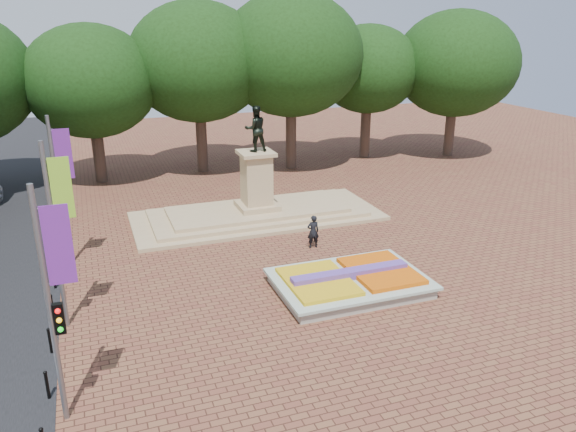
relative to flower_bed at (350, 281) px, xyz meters
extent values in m
plane|color=brown|center=(-1.03, 2.00, -0.38)|extent=(90.00, 90.00, 0.00)
cube|color=gray|center=(-0.03, 0.00, -0.15)|extent=(6.00, 4.00, 0.45)
cube|color=#B6C5B3|center=(-0.03, 0.00, 0.12)|extent=(6.30, 4.30, 0.12)
cube|color=#D15E0B|center=(1.42, 0.00, 0.25)|extent=(2.60, 3.40, 0.22)
cube|color=gold|center=(-1.48, 0.00, 0.24)|extent=(2.60, 3.40, 0.18)
cube|color=#503696|center=(-0.03, 0.00, 0.34)|extent=(5.20, 0.55, 0.38)
cube|color=tan|center=(-1.03, 10.00, -0.28)|extent=(14.00, 6.00, 0.20)
cube|color=tan|center=(-1.03, 10.00, -0.08)|extent=(12.00, 5.00, 0.20)
cube|color=tan|center=(-1.03, 10.00, 0.12)|extent=(10.00, 4.00, 0.20)
cube|color=tan|center=(-1.03, 10.00, 0.37)|extent=(2.20, 2.20, 0.30)
cube|color=tan|center=(-1.03, 10.00, 1.92)|extent=(1.50, 1.50, 2.80)
cube|color=tan|center=(-1.03, 10.00, 3.42)|extent=(1.90, 1.90, 0.20)
imported|color=black|center=(-1.03, 10.00, 4.77)|extent=(1.22, 0.95, 2.50)
cylinder|color=#35261C|center=(-9.03, 20.00, 1.62)|extent=(0.80, 0.80, 4.00)
ellipsoid|color=black|center=(-9.03, 20.00, 6.32)|extent=(8.80, 8.80, 7.48)
cylinder|color=#35261C|center=(-2.03, 20.00, 1.62)|extent=(0.80, 0.80, 4.00)
ellipsoid|color=black|center=(-2.03, 20.00, 6.32)|extent=(8.80, 8.80, 7.48)
cylinder|color=#35261C|center=(4.97, 20.00, 1.62)|extent=(0.80, 0.80, 4.00)
ellipsoid|color=black|center=(4.97, 20.00, 6.32)|extent=(8.80, 8.80, 7.48)
cylinder|color=#35261C|center=(11.97, 20.00, 1.62)|extent=(0.80, 0.80, 4.00)
ellipsoid|color=black|center=(11.97, 20.00, 6.32)|extent=(8.80, 8.80, 7.48)
cylinder|color=#35261C|center=(18.97, 20.00, 1.62)|extent=(0.80, 0.80, 4.00)
ellipsoid|color=black|center=(18.97, 20.00, 6.32)|extent=(8.80, 8.80, 7.48)
cylinder|color=slate|center=(-11.23, -4.50, 3.12)|extent=(0.16, 0.16, 7.00)
cube|color=#69218A|center=(-10.78, -4.50, 4.92)|extent=(0.70, 0.04, 2.20)
cylinder|color=slate|center=(-11.23, 1.00, 3.12)|extent=(0.16, 0.16, 7.00)
cube|color=#89C427|center=(-10.78, 1.00, 4.92)|extent=(0.70, 0.04, 2.20)
cylinder|color=slate|center=(-11.23, 6.50, 3.12)|extent=(0.16, 0.16, 7.00)
cube|color=#69218A|center=(-10.78, 6.50, 4.92)|extent=(0.70, 0.04, 2.20)
cube|color=black|center=(-11.03, -4.50, 2.82)|extent=(0.28, 0.18, 0.90)
cube|color=black|center=(-11.03, 1.00, 2.82)|extent=(0.28, 0.18, 0.90)
sphere|color=black|center=(-11.73, -6.00, 0.54)|extent=(0.12, 0.12, 0.12)
cylinder|color=black|center=(-11.73, -3.40, 0.07)|extent=(0.10, 0.10, 0.90)
sphere|color=black|center=(-11.73, -3.40, 0.54)|extent=(0.12, 0.12, 0.12)
cylinder|color=black|center=(-11.73, -0.80, 0.07)|extent=(0.10, 0.10, 0.90)
sphere|color=black|center=(-11.73, -0.80, 0.54)|extent=(0.12, 0.12, 0.12)
cylinder|color=black|center=(-11.73, 1.80, 0.07)|extent=(0.10, 0.10, 0.90)
sphere|color=black|center=(-11.73, 1.80, 0.54)|extent=(0.12, 0.12, 0.12)
cylinder|color=black|center=(-11.73, 4.40, 0.07)|extent=(0.10, 0.10, 0.90)
sphere|color=black|center=(-11.73, 4.40, 0.54)|extent=(0.12, 0.12, 0.12)
cylinder|color=black|center=(-11.73, 7.00, 0.07)|extent=(0.10, 0.10, 0.90)
sphere|color=black|center=(-11.73, 7.00, 0.54)|extent=(0.12, 0.12, 0.12)
imported|color=black|center=(0.29, 4.82, 0.47)|extent=(0.64, 0.43, 1.70)
camera|label=1|loc=(-9.81, -19.15, 10.47)|focal=35.00mm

